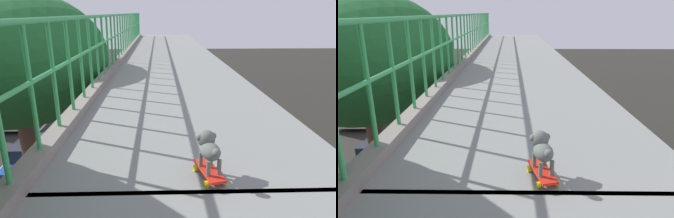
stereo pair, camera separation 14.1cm
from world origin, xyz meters
TOP-DOWN VIEW (x-y plane):
  - car_blue_fifth at (-4.93, 11.16)m, footprint 1.79×4.40m
  - city_bus at (-8.84, 21.17)m, footprint 2.72×11.73m
  - roadside_tree_mid at (-2.61, 5.67)m, footprint 4.48×4.48m
  - toy_skateboard at (1.30, 0.54)m, footprint 0.25×0.43m
  - small_dog at (1.29, 0.57)m, footprint 0.22×0.36m

SIDE VIEW (x-z plane):
  - car_blue_fifth at x=-4.93m, z-range -0.03..1.49m
  - city_bus at x=-8.84m, z-range 0.22..3.77m
  - toy_skateboard at x=1.30m, z-range 5.82..5.90m
  - roadside_tree_mid at x=-2.61m, z-range 2.17..9.86m
  - small_dog at x=1.29m, z-range 5.91..6.23m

